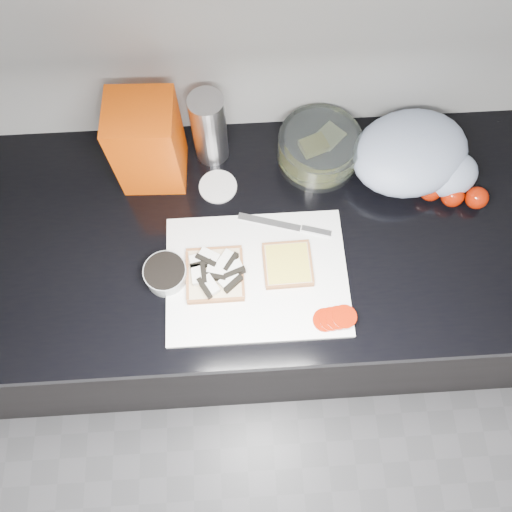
{
  "coord_description": "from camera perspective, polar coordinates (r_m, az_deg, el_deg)",
  "views": [
    {
      "loc": [
        -0.16,
        0.71,
        1.95
      ],
      "look_at": [
        -0.14,
        1.11,
        0.95
      ],
      "focal_mm": 35.0,
      "sensor_mm": 36.0,
      "label": 1
    }
  ],
  "objects": [
    {
      "name": "base_cabinet",
      "position": [
        1.6,
        4.8,
        -3.86
      ],
      "size": [
        3.5,
        0.6,
        0.86
      ],
      "primitive_type": "cube",
      "color": "black",
      "rests_on": "ground"
    },
    {
      "name": "cutting_board",
      "position": [
        1.11,
        0.09,
        -2.29
      ],
      "size": [
        0.4,
        0.3,
        0.01
      ],
      "primitive_type": "cube",
      "color": "white",
      "rests_on": "countertop"
    },
    {
      "name": "whole_tomatoes",
      "position": [
        1.26,
        21.61,
        6.54
      ],
      "size": [
        0.16,
        0.08,
        0.05
      ],
      "rotation": [
        0.0,
        0.0,
        0.17
      ],
      "color": "#9C1803",
      "rests_on": "countertop"
    },
    {
      "name": "countertop",
      "position": [
        1.19,
        6.48,
        2.99
      ],
      "size": [
        3.5,
        0.64,
        0.04
      ],
      "primitive_type": "cube",
      "color": "black",
      "rests_on": "base_cabinet"
    },
    {
      "name": "bread_right",
      "position": [
        1.11,
        3.64,
        -0.98
      ],
      "size": [
        0.11,
        0.11,
        0.02
      ],
      "rotation": [
        0.0,
        0.0,
        0.02
      ],
      "color": "beige",
      "rests_on": "cutting_board"
    },
    {
      "name": "bread_left",
      "position": [
        1.09,
        -4.7,
        -1.97
      ],
      "size": [
        0.13,
        0.13,
        0.04
      ],
      "rotation": [
        0.0,
        0.0,
        0.01
      ],
      "color": "beige",
      "rests_on": "cutting_board"
    },
    {
      "name": "grocery_bag",
      "position": [
        1.24,
        17.77,
        10.86
      ],
      "size": [
        0.34,
        0.3,
        0.12
      ],
      "rotation": [
        0.0,
        0.0,
        0.33
      ],
      "color": "#9CABC0",
      "rests_on": "countertop"
    },
    {
      "name": "tomato_slices",
      "position": [
        1.08,
        8.97,
        -7.06
      ],
      "size": [
        0.11,
        0.07,
        0.02
      ],
      "rotation": [
        0.0,
        0.0,
        -0.42
      ],
      "color": "#9C1803",
      "rests_on": "cutting_board"
    },
    {
      "name": "bread_bag",
      "position": [
        1.16,
        -12.26,
        12.48
      ],
      "size": [
        0.15,
        0.14,
        0.23
      ],
      "primitive_type": "cube",
      "rotation": [
        0.0,
        0.0,
        -0.04
      ],
      "color": "#DD3D03",
      "rests_on": "countertop"
    },
    {
      "name": "steel_canister",
      "position": [
        1.19,
        -5.37,
        14.29
      ],
      "size": [
        0.08,
        0.08,
        0.19
      ],
      "primitive_type": "cylinder",
      "color": "#BABABF",
      "rests_on": "countertop"
    },
    {
      "name": "glass_bowl",
      "position": [
        1.23,
        7.19,
        12.06
      ],
      "size": [
        0.2,
        0.2,
        0.08
      ],
      "rotation": [
        0.0,
        0.0,
        0.37
      ],
      "color": "silver",
      "rests_on": "countertop"
    },
    {
      "name": "tub_lid",
      "position": [
        1.21,
        -4.37,
        7.91
      ],
      "size": [
        0.1,
        0.1,
        0.01
      ],
      "primitive_type": "cylinder",
      "rotation": [
        0.0,
        0.0,
        0.12
      ],
      "color": "white",
      "rests_on": "countertop"
    },
    {
      "name": "knife",
      "position": [
        1.15,
        4.62,
        3.28
      ],
      "size": [
        0.21,
        0.08,
        0.01
      ],
      "rotation": [
        0.0,
        0.0,
        -0.29
      ],
      "color": "silver",
      "rests_on": "cutting_board"
    },
    {
      "name": "seed_tub",
      "position": [
        1.11,
        -10.26,
        -2.0
      ],
      "size": [
        0.09,
        0.09,
        0.05
      ],
      "color": "#A5AAAA",
      "rests_on": "countertop"
    }
  ]
}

